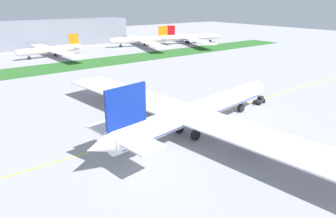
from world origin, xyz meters
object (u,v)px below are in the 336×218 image
at_px(pushback_tug, 260,100).
at_px(parked_airliner_far_left, 52,50).
at_px(parked_airliner_far_right, 191,37).
at_px(service_truck_fuel_bowser, 118,94).
at_px(parked_airliner_far_centre, 142,40).
at_px(airliner_foreground, 196,112).
at_px(ground_crew_wingwalker_port, 238,122).

bearing_deg(pushback_tug, parked_airliner_far_left, 101.87).
distance_m(parked_airliner_far_left, parked_airliner_far_right, 102.26).
distance_m(pushback_tug, parked_airliner_far_left, 127.44).
distance_m(service_truck_fuel_bowser, parked_airliner_far_centre, 122.47).
relative_size(airliner_foreground, service_truck_fuel_bowser, 17.31).
bearing_deg(service_truck_fuel_bowser, airliner_foreground, -85.85).
relative_size(airliner_foreground, pushback_tug, 16.51).
height_order(pushback_tug, ground_crew_wingwalker_port, pushback_tug).
distance_m(service_truck_fuel_bowser, parked_airliner_far_right, 141.31).
xyz_separation_m(pushback_tug, parked_airliner_far_left, (-26.20, 124.68, 3.18)).
relative_size(pushback_tug, service_truck_fuel_bowser, 1.05).
bearing_deg(parked_airliner_far_right, service_truck_fuel_bowser, -141.01).
bearing_deg(pushback_tug, parked_airliner_far_right, 57.71).
relative_size(parked_airliner_far_left, parked_airliner_far_centre, 0.86).
relative_size(pushback_tug, ground_crew_wingwalker_port, 3.57).
relative_size(service_truck_fuel_bowser, parked_airliner_far_right, 0.07).
bearing_deg(parked_airliner_far_right, airliner_foreground, -130.75).
bearing_deg(ground_crew_wingwalker_port, parked_airliner_far_centre, 67.08).
bearing_deg(parked_airliner_far_left, pushback_tug, -78.13).
relative_size(airliner_foreground, ground_crew_wingwalker_port, 59.02).
bearing_deg(parked_airliner_far_centre, pushback_tug, -106.56).
bearing_deg(parked_airliner_far_right, ground_crew_wingwalker_port, -126.74).
relative_size(ground_crew_wingwalker_port, service_truck_fuel_bowser, 0.29).
bearing_deg(service_truck_fuel_bowser, ground_crew_wingwalker_port, -70.10).
distance_m(parked_airliner_far_left, parked_airliner_far_centre, 65.06).
distance_m(pushback_tug, service_truck_fuel_bowser, 46.11).
bearing_deg(parked_airliner_far_centre, parked_airliner_far_left, -175.36).
relative_size(ground_crew_wingwalker_port, parked_airliner_far_centre, 0.02).
bearing_deg(parked_airliner_far_left, service_truck_fuel_bowser, -94.69).
xyz_separation_m(parked_airliner_far_left, parked_airliner_far_right, (102.15, -4.51, 0.46)).
xyz_separation_m(airliner_foreground, ground_crew_wingwalker_port, (11.62, -3.65, -4.43)).
height_order(parked_airliner_far_centre, parked_airliner_far_right, parked_airliner_far_right).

